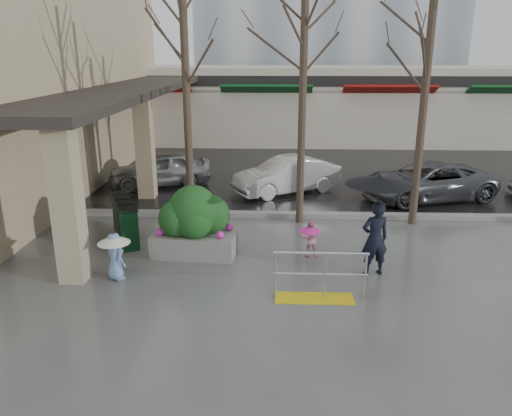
# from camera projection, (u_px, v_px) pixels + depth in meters

# --- Properties ---
(ground) EXTENTS (120.00, 120.00, 0.00)m
(ground) POSITION_uv_depth(u_px,v_px,m) (253.00, 273.00, 11.35)
(ground) COLOR #51514F
(ground) RESTS_ON ground
(street_asphalt) EXTENTS (120.00, 36.00, 0.01)m
(street_asphalt) POSITION_uv_depth(u_px,v_px,m) (268.00, 129.00, 32.32)
(street_asphalt) COLOR black
(street_asphalt) RESTS_ON ground
(curb) EXTENTS (120.00, 0.30, 0.15)m
(curb) POSITION_uv_depth(u_px,v_px,m) (259.00, 214.00, 15.14)
(curb) COLOR gray
(curb) RESTS_ON ground
(near_building) EXTENTS (6.00, 18.00, 8.00)m
(near_building) POSITION_uv_depth(u_px,v_px,m) (16.00, 75.00, 18.11)
(near_building) COLOR tan
(near_building) RESTS_ON ground
(canopy_slab) EXTENTS (2.80, 18.00, 0.25)m
(canopy_slab) POSITION_uv_depth(u_px,v_px,m) (131.00, 85.00, 18.06)
(canopy_slab) COLOR #2D2823
(canopy_slab) RESTS_ON pillar_front
(pillar_front) EXTENTS (0.55, 0.55, 3.50)m
(pillar_front) POSITION_uv_depth(u_px,v_px,m) (67.00, 204.00, 10.50)
(pillar_front) COLOR tan
(pillar_front) RESTS_ON ground
(pillar_back) EXTENTS (0.55, 0.55, 3.50)m
(pillar_back) POSITION_uv_depth(u_px,v_px,m) (145.00, 147.00, 16.69)
(pillar_back) COLOR tan
(pillar_back) RESTS_ON ground
(storefront_row) EXTENTS (34.00, 6.74, 4.00)m
(storefront_row) POSITION_uv_depth(u_px,v_px,m) (303.00, 104.00, 27.79)
(storefront_row) COLOR beige
(storefront_row) RESTS_ON ground
(handrail) EXTENTS (1.90, 0.50, 1.03)m
(handrail) POSITION_uv_depth(u_px,v_px,m) (318.00, 282.00, 10.05)
(handrail) COLOR yellow
(handrail) RESTS_ON ground
(tree_west) EXTENTS (3.20, 3.20, 6.80)m
(tree_west) POSITION_uv_depth(u_px,v_px,m) (184.00, 41.00, 13.33)
(tree_west) COLOR #382B21
(tree_west) RESTS_ON ground
(tree_midwest) EXTENTS (3.20, 3.20, 7.00)m
(tree_midwest) POSITION_uv_depth(u_px,v_px,m) (304.00, 35.00, 13.16)
(tree_midwest) COLOR #382B21
(tree_midwest) RESTS_ON ground
(tree_mideast) EXTENTS (3.20, 3.20, 6.50)m
(tree_mideast) POSITION_uv_depth(u_px,v_px,m) (429.00, 49.00, 13.15)
(tree_mideast) COLOR #382B21
(tree_mideast) RESTS_ON ground
(woman) EXTENTS (1.47, 1.47, 2.32)m
(woman) POSITION_uv_depth(u_px,v_px,m) (377.00, 211.00, 10.85)
(woman) COLOR black
(woman) RESTS_ON ground
(child_pink) EXTENTS (0.56, 0.56, 0.91)m
(child_pink) POSITION_uv_depth(u_px,v_px,m) (310.00, 236.00, 12.11)
(child_pink) COLOR pink
(child_pink) RESTS_ON ground
(child_blue) EXTENTS (0.72, 0.72, 1.08)m
(child_blue) POSITION_uv_depth(u_px,v_px,m) (115.00, 251.00, 10.84)
(child_blue) COLOR #6F8FC5
(child_blue) RESTS_ON ground
(planter) EXTENTS (2.10, 1.23, 1.76)m
(planter) POSITION_uv_depth(u_px,v_px,m) (194.00, 222.00, 12.14)
(planter) COLOR slate
(planter) RESTS_ON ground
(news_boxes) EXTENTS (1.21, 1.98, 1.10)m
(news_boxes) POSITION_uv_depth(u_px,v_px,m) (125.00, 219.00, 13.23)
(news_boxes) COLOR #0C3517
(news_boxes) RESTS_ON ground
(car_a) EXTENTS (3.98, 2.55, 1.26)m
(car_a) POSITION_uv_depth(u_px,v_px,m) (160.00, 169.00, 18.52)
(car_a) COLOR #A8A7AC
(car_a) RESTS_ON ground
(car_b) EXTENTS (3.98, 3.07, 1.26)m
(car_b) POSITION_uv_depth(u_px,v_px,m) (287.00, 175.00, 17.57)
(car_b) COLOR silver
(car_b) RESTS_ON ground
(car_c) EXTENTS (4.93, 3.25, 1.26)m
(car_c) POSITION_uv_depth(u_px,v_px,m) (427.00, 181.00, 16.78)
(car_c) COLOR #53555A
(car_c) RESTS_ON ground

